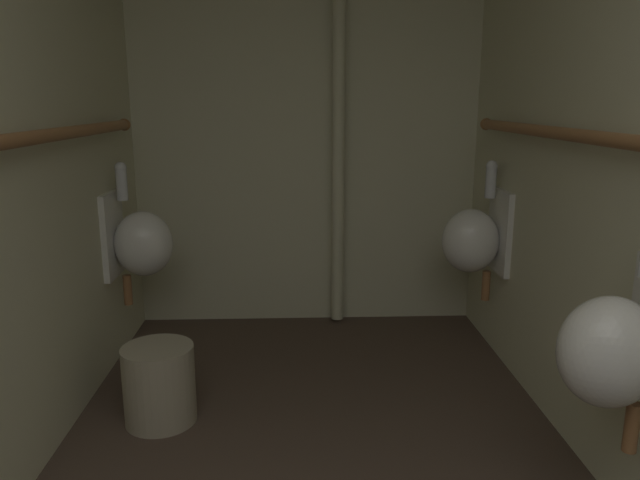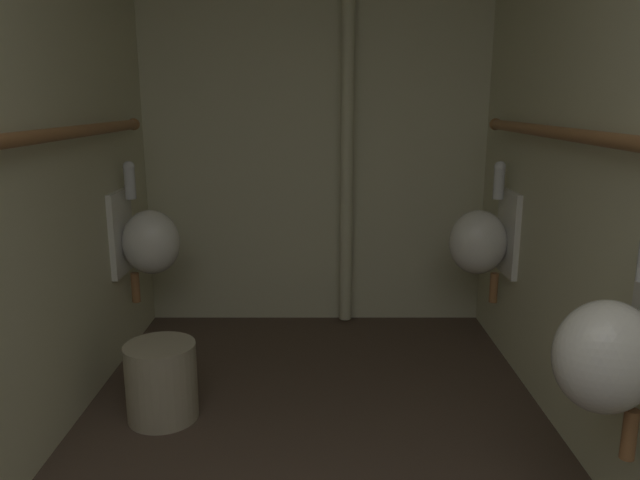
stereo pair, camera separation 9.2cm
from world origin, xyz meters
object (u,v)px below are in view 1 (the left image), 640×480
urinal_right_mid (616,348)px  waste_bin (159,384)px  urinal_left_mid (139,242)px  standpipe_back_wall (339,111)px  urinal_right_far (475,239)px

urinal_right_mid → waste_bin: 1.78m
urinal_left_mid → urinal_right_mid: size_ratio=1.00×
waste_bin → standpipe_back_wall: bearing=53.9°
urinal_left_mid → standpipe_back_wall: bearing=24.3°
urinal_left_mid → urinal_right_far: size_ratio=1.00×
waste_bin → urinal_right_far: bearing=23.6°
urinal_right_mid → standpipe_back_wall: size_ratio=0.30×
urinal_right_far → standpipe_back_wall: bearing=145.1°
urinal_right_mid → urinal_right_far: bearing=90.0°
urinal_left_mid → urinal_right_far: same height
urinal_right_mid → urinal_right_far: 1.44m
urinal_right_far → waste_bin: size_ratio=2.22×
urinal_left_mid → waste_bin: urinal_left_mid is taller
urinal_left_mid → urinal_right_mid: same height
urinal_right_mid → standpipe_back_wall: 2.15m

